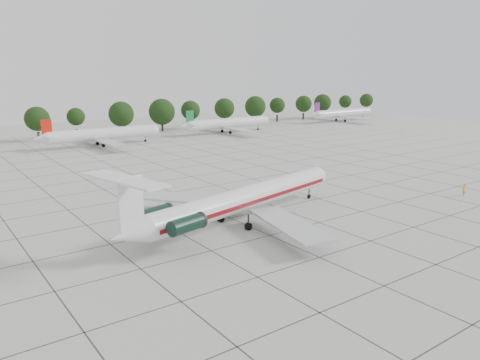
{
  "coord_description": "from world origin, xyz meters",
  "views": [
    {
      "loc": [
        -40.66,
        -47.46,
        18.66
      ],
      "look_at": [
        -3.11,
        4.67,
        3.5
      ],
      "focal_mm": 35.0,
      "sensor_mm": 36.0,
      "label": 1
    }
  ],
  "objects": [
    {
      "name": "tree_line",
      "position": [
        -11.68,
        85.0,
        5.98
      ],
      "size": [
        249.86,
        8.44,
        10.22
      ],
      "color": "#332114",
      "rests_on": "ground"
    },
    {
      "name": "ground_crew",
      "position": [
        26.89,
        -11.71,
        0.97
      ],
      "size": [
        0.84,
        0.72,
        1.95
      ],
      "primitive_type": "imported",
      "rotation": [
        0.0,
        0.0,
        3.57
      ],
      "color": "orange",
      "rests_on": "ground"
    },
    {
      "name": "apron_joints",
      "position": [
        0.0,
        15.0,
        0.01
      ],
      "size": [
        170.0,
        170.0,
        0.02
      ],
      "primitive_type": "cube",
      "color": "#383838",
      "rests_on": "ground"
    },
    {
      "name": "bg_airliner_e",
      "position": [
        92.27,
        71.92,
        2.91
      ],
      "size": [
        28.24,
        27.2,
        7.4
      ],
      "color": "silver",
      "rests_on": "ground"
    },
    {
      "name": "main_airliner",
      "position": [
        -8.8,
        -2.64,
        3.1
      ],
      "size": [
        36.96,
        28.64,
        8.76
      ],
      "rotation": [
        0.0,
        0.0,
        0.23
      ],
      "color": "silver",
      "rests_on": "ground"
    },
    {
      "name": "bg_airliner_d",
      "position": [
        39.15,
        69.36,
        2.91
      ],
      "size": [
        28.24,
        27.2,
        7.4
      ],
      "color": "silver",
      "rests_on": "ground"
    },
    {
      "name": "ground",
      "position": [
        0.0,
        0.0,
        0.0
      ],
      "size": [
        260.0,
        260.0,
        0.0
      ],
      "primitive_type": "plane",
      "color": "#B5B6AE",
      "rests_on": "ground"
    },
    {
      "name": "bg_airliner_c",
      "position": [
        -0.42,
        67.3,
        2.91
      ],
      "size": [
        28.24,
        27.2,
        7.4
      ],
      "color": "silver",
      "rests_on": "ground"
    }
  ]
}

